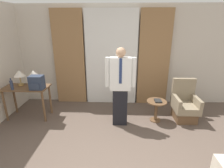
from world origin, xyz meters
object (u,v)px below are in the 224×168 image
at_px(bottle_near_edge, 12,85).
at_px(table_lamp_left, 19,74).
at_px(side_table, 156,107).
at_px(book, 158,101).
at_px(table_lamp_right, 33,74).
at_px(desk, 27,92).
at_px(backpack, 37,83).
at_px(person, 120,85).
at_px(armchair, 184,106).

bearing_deg(bottle_near_edge, table_lamp_left, 82.72).
distance_m(table_lamp_left, side_table, 3.33).
distance_m(bottle_near_edge, book, 3.34).
bearing_deg(book, table_lamp_right, 176.39).
distance_m(desk, bottle_near_edge, 0.38).
height_order(desk, backpack, backpack).
relative_size(table_lamp_right, person, 0.21).
distance_m(table_lamp_left, book, 3.32).
bearing_deg(side_table, table_lamp_left, 176.96).
distance_m(table_lamp_left, bottle_near_edge, 0.35).
relative_size(desk, table_lamp_right, 2.80).
bearing_deg(backpack, book, 1.10).
height_order(table_lamp_left, book, table_lamp_left).
distance_m(desk, table_lamp_right, 0.47).
relative_size(desk, backpack, 3.32).
bearing_deg(bottle_near_edge, armchair, 3.69).
height_order(desk, table_lamp_right, table_lamp_right).
bearing_deg(person, book, 10.34).
distance_m(desk, side_table, 3.10).
bearing_deg(table_lamp_left, book, -3.24).
xyz_separation_m(armchair, book, (-0.67, -0.14, 0.18)).
height_order(backpack, armchair, backpack).
distance_m(table_lamp_right, armchair, 3.68).
distance_m(desk, backpack, 0.47).
distance_m(backpack, book, 2.79).
bearing_deg(person, table_lamp_right, 170.48).
bearing_deg(table_lamp_left, desk, -33.32).
height_order(bottle_near_edge, side_table, bottle_near_edge).
bearing_deg(book, bottle_near_edge, -177.97).
xyz_separation_m(table_lamp_left, bottle_near_edge, (-0.04, -0.30, -0.17)).
relative_size(table_lamp_right, book, 1.84).
xyz_separation_m(table_lamp_left, book, (3.27, -0.19, -0.55)).
xyz_separation_m(desk, armchair, (3.78, 0.07, -0.31)).
distance_m(side_table, book, 0.18).
bearing_deg(bottle_near_edge, table_lamp_right, 38.79).
relative_size(table_lamp_right, armchair, 0.39).
bearing_deg(side_table, desk, 178.86).
bearing_deg(person, table_lamp_left, 171.80).
xyz_separation_m(bottle_near_edge, book, (3.31, 0.12, -0.38)).
xyz_separation_m(backpack, armchair, (3.44, 0.19, -0.61)).
height_order(person, armchair, person).
bearing_deg(book, backpack, -178.90).
xyz_separation_m(person, book, (0.88, 0.16, -0.43)).
xyz_separation_m(table_lamp_right, armchair, (3.61, -0.05, -0.73)).
bearing_deg(table_lamp_right, book, -3.61).
height_order(table_lamp_right, backpack, table_lamp_right).
bearing_deg(armchair, desk, -179.01).
bearing_deg(person, armchair, 10.94).
distance_m(armchair, side_table, 0.71).
height_order(table_lamp_left, side_table, table_lamp_left).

